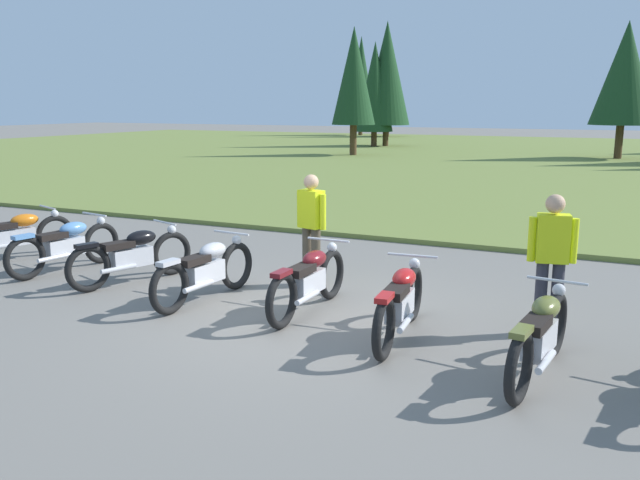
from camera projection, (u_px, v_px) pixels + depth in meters
name	position (u px, v px, depth m)	size (l,w,h in m)	color
ground_plane	(300.00, 317.00, 8.40)	(140.00, 140.00, 0.00)	slate
grass_moorland	(547.00, 159.00, 32.29)	(80.00, 44.00, 0.10)	olive
forest_treeline	(574.00, 72.00, 36.36)	(33.13, 23.54, 8.34)	#47331E
motorcycle_orange	(16.00, 235.00, 11.46)	(0.89, 2.02, 0.88)	black
motorcycle_sky_blue	(65.00, 245.00, 10.65)	(0.64, 2.09, 0.88)	black
motorcycle_black	(132.00, 255.00, 9.94)	(0.90, 2.01, 0.88)	black
motorcycle_silver	(206.00, 270.00, 9.04)	(0.62, 2.10, 0.88)	black
motorcycle_maroon	(309.00, 280.00, 8.53)	(0.62, 2.10, 0.88)	black
motorcycle_red	(400.00, 302.00, 7.57)	(0.62, 2.10, 0.88)	black
motorcycle_olive	(540.00, 335.00, 6.47)	(0.62, 2.10, 0.88)	black
rider_near_row_end	(552.00, 256.00, 7.60)	(0.54, 0.29, 1.67)	#2D2D38
rider_in_hivis_vest	(311.00, 223.00, 9.72)	(0.53, 0.31, 1.67)	#4C4233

